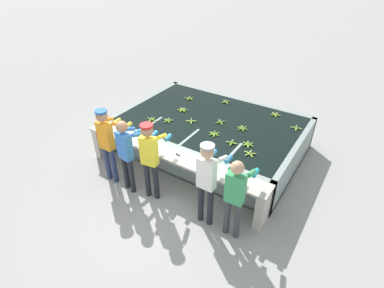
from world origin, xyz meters
TOP-DOWN VIEW (x-y plane):
  - ground_plane at (0.00, 0.00)m, footprint 80.00×80.00m
  - wash_tank at (0.00, 1.94)m, footprint 4.38×3.00m
  - work_ledge at (0.00, 0.23)m, footprint 4.38×0.45m
  - worker_0 at (-1.18, -0.34)m, footprint 0.40×0.72m
  - worker_1 at (-0.63, -0.36)m, footprint 0.48×0.74m
  - worker_2 at (-0.09, -0.27)m, footprint 0.48×0.75m
  - worker_3 at (1.18, -0.26)m, footprint 0.40×0.72m
  - worker_4 at (1.73, -0.26)m, footprint 0.43×0.72m
  - banana_bunch_floating_0 at (-0.87, 1.96)m, footprint 0.26×0.28m
  - banana_bunch_floating_1 at (1.26, 3.02)m, footprint 0.27×0.28m
  - banana_bunch_floating_2 at (0.91, 1.24)m, footprint 0.28×0.28m
  - banana_bunch_floating_3 at (-1.21, 1.11)m, footprint 0.28×0.28m
  - banana_bunch_floating_4 at (1.41, 1.09)m, footprint 0.27×0.28m
  - banana_bunch_floating_5 at (1.89, 2.64)m, footprint 0.28×0.28m
  - banana_bunch_floating_6 at (0.27, 1.92)m, footprint 0.24×0.24m
  - banana_bunch_floating_7 at (0.41, 1.36)m, footprint 0.28×0.27m
  - banana_bunch_floating_8 at (-0.84, 1.29)m, footprint 0.27×0.28m
  - banana_bunch_floating_9 at (1.23, 1.39)m, footprint 0.28×0.27m
  - banana_bunch_floating_10 at (-1.10, 2.64)m, footprint 0.28×0.27m
  - banana_bunch_floating_11 at (-0.35, 1.58)m, footprint 0.26×0.26m
  - banana_bunch_floating_12 at (-0.15, 2.99)m, footprint 0.26×0.26m
  - banana_bunch_floating_13 at (0.84, 1.94)m, footprint 0.28×0.27m
  - knife_0 at (0.26, 0.24)m, footprint 0.35×0.10m

SIDE VIEW (x-z plane):
  - ground_plane at x=0.00m, z-range 0.00..0.00m
  - wash_tank at x=0.00m, z-range -0.01..0.83m
  - work_ledge at x=0.00m, z-range 0.18..1.01m
  - knife_0 at x=0.26m, z-range 0.84..0.85m
  - banana_bunch_floating_0 at x=-0.87m, z-range 0.81..0.89m
  - banana_bunch_floating_7 at x=0.41m, z-range 0.81..0.89m
  - banana_bunch_floating_9 at x=1.23m, z-range 0.81..0.89m
  - banana_bunch_floating_13 at x=0.84m, z-range 0.81..0.89m
  - banana_bunch_floating_1 at x=1.26m, z-range 0.81..0.89m
  - banana_bunch_floating_4 at x=1.41m, z-range 0.81..0.89m
  - banana_bunch_floating_8 at x=-0.84m, z-range 0.81..0.89m
  - banana_bunch_floating_10 at x=-1.10m, z-range 0.81..0.89m
  - banana_bunch_floating_2 at x=0.91m, z-range 0.81..0.89m
  - banana_bunch_floating_3 at x=-1.21m, z-range 0.81..0.89m
  - banana_bunch_floating_5 at x=1.89m, z-range 0.81..0.89m
  - banana_bunch_floating_6 at x=0.27m, z-range 0.81..0.89m
  - banana_bunch_floating_11 at x=-0.35m, z-range 0.81..0.89m
  - banana_bunch_floating_12 at x=-0.15m, z-range 0.81..0.89m
  - worker_4 at x=1.73m, z-range 0.16..1.80m
  - worker_1 at x=-0.63m, z-range 0.17..1.84m
  - worker_2 at x=-0.09m, z-range 0.20..1.93m
  - worker_0 at x=-1.18m, z-range 0.20..1.94m
  - worker_3 at x=1.18m, z-range 0.20..1.94m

